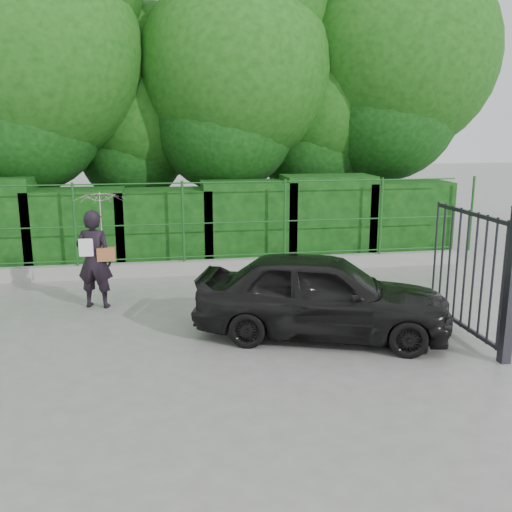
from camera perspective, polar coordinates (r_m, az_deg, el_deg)
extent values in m
plane|color=gray|center=(8.64, -8.35, -9.41)|extent=(80.00, 80.00, 0.00)
cube|color=#9E9E99|center=(12.89, -8.95, -1.25)|extent=(14.00, 0.25, 0.30)
cylinder|color=#1B531D|center=(12.80, -17.66, 3.01)|extent=(0.06, 0.06, 1.80)
cylinder|color=#1B531D|center=(12.69, -7.31, 3.43)|extent=(0.06, 0.06, 1.80)
cylinder|color=#1B531D|center=(12.99, 2.90, 3.73)|extent=(0.06, 0.06, 1.80)
cylinder|color=#1B531D|center=(13.67, 12.37, 3.91)|extent=(0.06, 0.06, 1.80)
cylinder|color=#1B531D|center=(14.69, 20.74, 3.98)|extent=(0.06, 0.06, 1.80)
cylinder|color=#1B531D|center=(12.83, -8.99, -0.16)|extent=(13.60, 0.03, 0.03)
cylinder|color=#1B531D|center=(12.68, -9.11, 3.14)|extent=(13.60, 0.03, 0.03)
cylinder|color=#1B531D|center=(12.57, -9.25, 7.19)|extent=(13.60, 0.03, 0.03)
cube|color=black|center=(13.83, -17.46, 2.57)|extent=(2.20, 1.20, 1.85)
cube|color=black|center=(13.71, -9.14, 2.82)|extent=(2.20, 1.20, 1.81)
cube|color=black|center=(13.86, -0.84, 3.43)|extent=(2.20, 1.20, 1.97)
cube|color=black|center=(14.30, 7.12, 3.85)|extent=(2.20, 1.20, 2.08)
cube|color=black|center=(15.01, 14.45, 3.62)|extent=(2.20, 1.20, 1.90)
cylinder|color=black|center=(15.51, -20.68, 8.32)|extent=(0.36, 0.36, 4.50)
sphere|color=#14470F|center=(15.57, -21.51, 18.26)|extent=(5.40, 5.40, 5.40)
cylinder|color=black|center=(16.59, -11.13, 6.98)|extent=(0.36, 0.36, 3.25)
sphere|color=#14470F|center=(16.51, -11.42, 13.72)|extent=(3.90, 3.90, 3.90)
cylinder|color=black|center=(15.69, -2.01, 8.72)|extent=(0.36, 0.36, 4.25)
sphere|color=#14470F|center=(15.72, -2.09, 18.03)|extent=(5.10, 5.10, 5.10)
cylinder|color=black|center=(16.92, 6.16, 7.68)|extent=(0.36, 0.36, 3.50)
sphere|color=#14470F|center=(16.86, 6.34, 14.80)|extent=(4.20, 4.20, 4.20)
cylinder|color=black|center=(17.16, 13.11, 9.59)|extent=(0.36, 0.36, 4.75)
sphere|color=#14470F|center=(17.25, 13.62, 19.07)|extent=(5.70, 5.70, 5.70)
cube|color=#25252B|center=(8.56, 24.15, -2.88)|extent=(0.14, 0.14, 2.20)
cube|color=#25252B|center=(9.76, 19.91, -6.49)|extent=(0.05, 2.00, 0.06)
cube|color=#25252B|center=(9.35, 20.75, 3.99)|extent=(0.05, 2.00, 0.06)
cylinder|color=#25252B|center=(8.73, 23.40, -2.85)|extent=(0.04, 0.04, 1.90)
cylinder|color=#25252B|center=(8.94, 22.53, -2.44)|extent=(0.04, 0.04, 1.90)
cylinder|color=#25252B|center=(9.14, 21.71, -2.04)|extent=(0.04, 0.04, 1.90)
cylinder|color=#25252B|center=(9.35, 20.92, -1.66)|extent=(0.04, 0.04, 1.90)
cylinder|color=#25252B|center=(9.56, 20.17, -1.29)|extent=(0.04, 0.04, 1.90)
cylinder|color=#25252B|center=(9.77, 19.45, -0.94)|extent=(0.04, 0.04, 1.90)
cylinder|color=#25252B|center=(9.98, 18.76, -0.61)|extent=(0.04, 0.04, 1.90)
cylinder|color=#25252B|center=(10.19, 18.10, -0.29)|extent=(0.04, 0.04, 1.90)
cylinder|color=#25252B|center=(10.41, 17.47, 0.02)|extent=(0.04, 0.04, 1.90)
imported|color=black|center=(10.73, -15.85, -0.31)|extent=(0.74, 0.58, 1.80)
imported|color=silver|center=(10.62, -15.29, 4.12)|extent=(0.88, 0.90, 0.81)
cube|color=#9A5B33|center=(10.61, -14.75, 0.18)|extent=(0.32, 0.15, 0.24)
cube|color=white|center=(10.58, -16.64, 0.81)|extent=(0.25, 0.02, 0.32)
imported|color=black|center=(9.03, 6.62, -3.85)|extent=(4.26, 2.80, 1.35)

